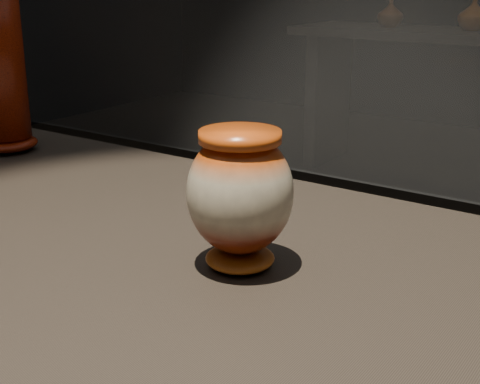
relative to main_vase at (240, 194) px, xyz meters
The scene contains 4 objects.
main_vase is the anchor object (origin of this frame).
back_shelf 3.48m from the main_vase, 102.86° to the left, with size 2.00×0.60×0.90m.
back_vase_left 3.57m from the main_vase, 109.93° to the left, with size 0.15×0.15×0.16m, color brown.
back_vase_mid 3.49m from the main_vase, 102.19° to the left, with size 0.17×0.17×0.18m, color #631B08.
Camera 1 is at (0.56, -0.52, 1.23)m, focal length 50.00 mm.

